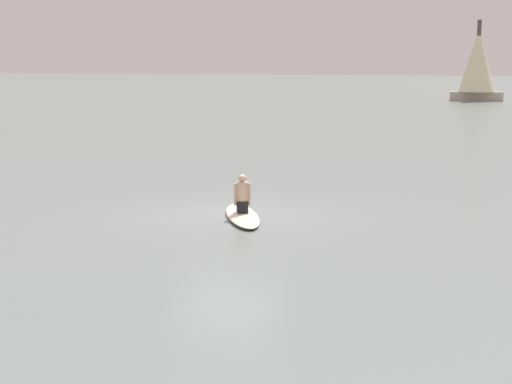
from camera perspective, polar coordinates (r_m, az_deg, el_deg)
ground_plane at (r=18.55m, az=-2.11°, el=-1.68°), size 400.00×400.00×0.00m
surfboard at (r=18.06m, az=-1.02°, el=-1.76°), size 2.07×2.96×0.14m
person_paddler at (r=17.97m, az=-1.03°, el=-0.25°), size 0.38×0.38×0.91m
sailboat_far_right at (r=75.78m, az=16.20°, el=9.20°), size 4.99×3.83×7.55m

